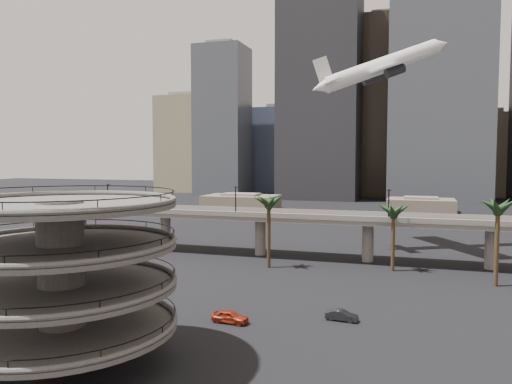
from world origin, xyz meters
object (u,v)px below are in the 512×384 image
(parking_ramp, at_px, (61,267))
(overpass, at_px, (312,222))
(airborne_jet, at_px, (381,67))
(car_a, at_px, (230,317))
(car_b, at_px, (342,315))

(parking_ramp, distance_m, overpass, 60.46)
(parking_ramp, relative_size, airborne_jet, 0.73)
(parking_ramp, relative_size, car_a, 4.80)
(overpass, relative_size, car_b, 32.20)
(overpass, height_order, car_a, overpass)
(parking_ramp, xyz_separation_m, overpass, (13.00, 59.00, -2.50))
(parking_ramp, height_order, overpass, parking_ramp)
(parking_ramp, distance_m, car_b, 33.75)
(parking_ramp, bearing_deg, airborne_jet, 71.38)
(overpass, bearing_deg, car_b, -73.42)
(car_a, relative_size, car_b, 1.14)
(parking_ramp, relative_size, car_b, 5.50)
(airborne_jet, relative_size, car_b, 7.49)
(overpass, height_order, airborne_jet, airborne_jet)
(car_a, distance_m, car_b, 13.93)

